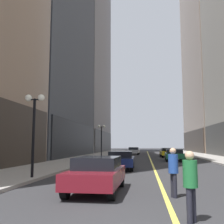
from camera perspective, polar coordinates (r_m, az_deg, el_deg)
ground_plane at (r=38.73m, az=8.14°, el=-9.68°), size 200.00×200.00×0.00m
sidewalk_left at (r=39.45m, az=-4.10°, el=-9.58°), size 4.50×78.00×0.15m
sidewalk_right at (r=39.74m, az=20.27°, el=-9.14°), size 4.50×78.00×0.15m
lane_centre_stripe at (r=38.73m, az=8.14°, el=-9.68°), size 0.16×70.00×0.01m
building_left_mid at (r=45.46m, az=-14.70°, el=17.84°), size 12.10×24.00×41.75m
building_left_far at (r=70.95m, az=-7.40°, el=14.84°), size 14.04×26.00×56.62m
building_right_far at (r=72.87m, az=20.41°, el=18.89°), size 10.60×26.00×66.60m
car_maroon at (r=10.36m, az=-3.25°, el=-13.07°), size 1.88×4.05×1.32m
car_navy at (r=19.48m, az=1.95°, el=-10.26°), size 1.95×4.29×1.32m
car_green at (r=30.31m, az=13.34°, el=-8.94°), size 2.12×4.80×1.32m
car_yellow at (r=39.46m, az=11.91°, el=-8.51°), size 2.00×4.54×1.32m
car_silver at (r=48.78m, az=4.76°, el=-8.33°), size 2.09×4.83×1.32m
pedestrian_in_blue_hoodie at (r=9.51m, az=13.17°, el=-11.83°), size 0.45×0.45×1.69m
pedestrian_in_green_parka at (r=6.64m, az=16.66°, el=-14.07°), size 0.48×0.48×1.65m
street_lamp_left_near at (r=14.29m, az=-16.55°, el=-0.94°), size 1.06×0.36×4.43m
street_lamp_left_far at (r=35.30m, az=-2.31°, el=-4.72°), size 1.06×0.36×4.43m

